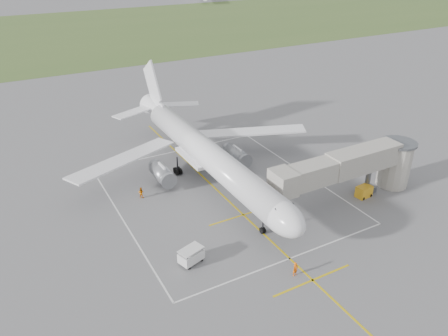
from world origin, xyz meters
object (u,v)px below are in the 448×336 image
ramp_worker_nose (295,269)px  ramp_worker_wing (141,192)px  gpu_unit (364,192)px  airliner (205,153)px  baggage_cart (191,256)px  jet_bridge (358,166)px

ramp_worker_nose → ramp_worker_wing: ramp_worker_nose is taller
gpu_unit → airliner: bearing=133.5°
baggage_cart → ramp_worker_wing: bearing=73.4°
airliner → jet_bridge: size_ratio=2.00×
ramp_worker_nose → ramp_worker_wing: (-8.94, 23.02, -0.05)m
jet_bridge → airliner: bearing=137.8°
baggage_cart → airliner: bearing=41.0°
airliner → ramp_worker_nose: bearing=-92.9°
gpu_unit → ramp_worker_wing: (-27.04, 14.64, -0.01)m
gpu_unit → baggage_cart: size_ratio=0.75×
ramp_worker_wing → gpu_unit: bearing=-170.5°
ramp_worker_nose → baggage_cart: bearing=133.6°
jet_bridge → ramp_worker_nose: 19.51m
baggage_cart → ramp_worker_wing: (-0.21, 15.86, -0.16)m
airliner → baggage_cart: bearing=-121.6°
airliner → ramp_worker_nose: airliner is taller
jet_bridge → baggage_cart: bearing=-175.9°
gpu_unit → baggage_cart: 26.86m
airliner → baggage_cart: airliner is taller
baggage_cart → jet_bridge: bearing=-13.3°
gpu_unit → ramp_worker_wing: size_ratio=1.45×
airliner → ramp_worker_wing: size_ratio=29.98×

